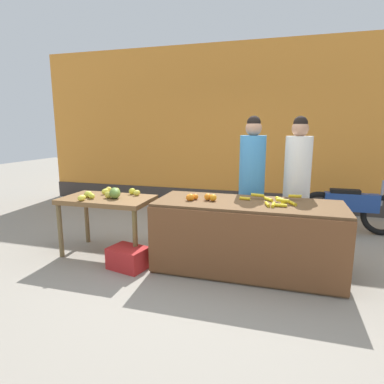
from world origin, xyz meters
name	(u,v)px	position (x,y,z in m)	size (l,w,h in m)	color
ground_plane	(209,265)	(0.00, 0.00, 0.00)	(24.00, 24.00, 0.00)	gray
market_wall_back	(245,130)	(0.00, 3.11, 1.63)	(9.06, 0.23, 3.33)	orange
fruit_stall_counter	(247,237)	(0.45, -0.01, 0.41)	(2.14, 0.85, 0.83)	brown
side_table_wooden	(107,205)	(-1.39, 0.00, 0.67)	(1.17, 0.69, 0.77)	brown
banana_bunch_pile	(276,201)	(0.75, 0.04, 0.85)	(0.71, 0.49, 0.07)	gold
orange_pile	(200,197)	(-0.10, -0.08, 0.87)	(0.35, 0.16, 0.08)	orange
mango_papaya_pile	(110,193)	(-1.35, 0.03, 0.82)	(0.68, 0.70, 0.14)	#D3D638
vendor_woman_blue_shirt	(252,185)	(0.42, 0.66, 0.92)	(0.34, 0.34, 1.82)	#33333D
vendor_woman_white_shirt	(297,186)	(1.00, 0.73, 0.91)	(0.34, 0.34, 1.81)	#33333D
parked_motorcycle	(350,208)	(1.87, 1.86, 0.40)	(1.60, 0.18, 0.88)	black
produce_crate	(128,258)	(-0.92, -0.37, 0.13)	(0.44, 0.32, 0.26)	red
produce_sack	(184,224)	(-0.55, 0.69, 0.27)	(0.36, 0.30, 0.54)	tan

